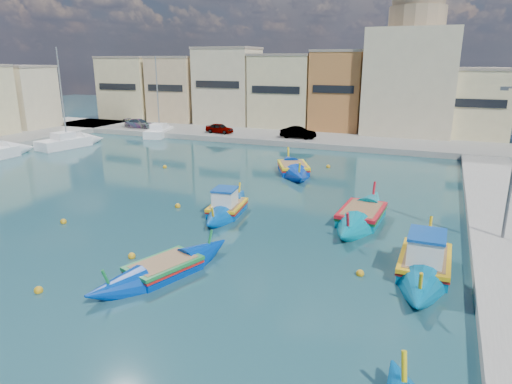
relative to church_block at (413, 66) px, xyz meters
The scene contains 14 objects.
ground 42.08m from the church_block, 104.04° to the right, with size 160.00×160.00×0.00m, color #153F40.
north_quay 15.16m from the church_block, 141.34° to the right, with size 80.00×8.00×0.60m, color gray.
north_townhouses 4.81m from the church_block, 169.17° to the right, with size 83.20×7.87×10.19m.
church_block is the anchor object (origin of this frame).
parked_cars 24.74m from the church_block, 156.33° to the right, with size 25.59×1.83×1.30m.
luzzu_turquoise_cabin 39.50m from the church_block, 84.04° to the right, with size 2.22×9.51×3.05m.
luzzu_blue_cabin 36.36m from the church_block, 102.51° to the right, with size 2.74×7.51×2.60m.
luzzu_cyan_mid 33.83m from the church_block, 89.58° to the right, with size 2.69×9.46×2.77m.
luzzu_green 25.41m from the church_block, 107.29° to the right, with size 5.83×8.73×2.73m.
luzzu_blue_south 44.47m from the church_block, 98.67° to the right, with size 4.23×7.99×2.26m.
yacht_north 31.55m from the church_block, 161.95° to the right, with size 4.29×8.07×10.37m.
yacht_midnorth 39.52m from the church_block, 148.98° to the right, with size 3.82×8.24×11.25m.
yacht_mid 45.74m from the church_block, 142.08° to the right, with size 2.44×9.13×11.52m.
mooring_buoys 37.79m from the church_block, 105.28° to the right, with size 19.93×26.95×0.36m.
Camera 1 is at (14.16, -18.63, 9.14)m, focal length 32.00 mm.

